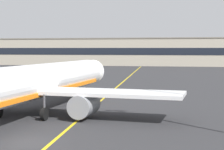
# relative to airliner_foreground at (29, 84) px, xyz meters

# --- Properties ---
(ground_plane) EXTENTS (400.00, 400.00, 0.00)m
(ground_plane) POSITION_rel_airliner_foreground_xyz_m (4.44, -10.46, -3.37)
(ground_plane) COLOR #2D2D30
(taxiway_centreline) EXTENTS (10.73, 179.71, 0.01)m
(taxiway_centreline) POSITION_rel_airliner_foreground_xyz_m (4.44, 19.54, -3.37)
(taxiway_centreline) COLOR yellow
(taxiway_centreline) RESTS_ON ground
(airliner_foreground) EXTENTS (32.29, 41.52, 11.65)m
(airliner_foreground) POSITION_rel_airliner_foreground_xyz_m (0.00, 0.00, 0.00)
(airliner_foreground) COLOR white
(airliner_foreground) RESTS_ON ground
(safety_cone_by_nose_gear) EXTENTS (0.44, 0.44, 0.55)m
(safety_cone_by_nose_gear) POSITION_rel_airliner_foreground_xyz_m (0.71, 15.26, -3.11)
(safety_cone_by_nose_gear) COLOR orange
(safety_cone_by_nose_gear) RESTS_ON ground
(terminal_building) EXTENTS (147.54, 12.40, 11.46)m
(terminal_building) POSITION_rel_airliner_foreground_xyz_m (3.33, 117.93, 2.37)
(terminal_building) COLOR #B2A893
(terminal_building) RESTS_ON ground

